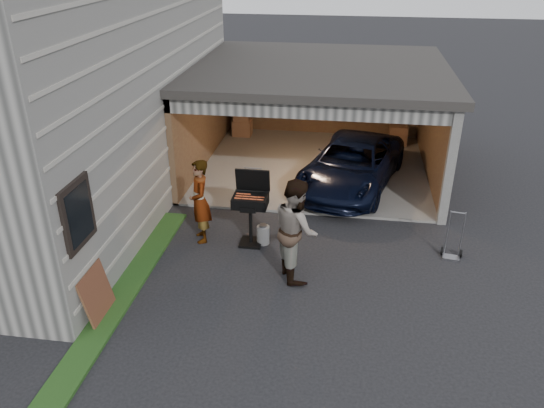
{
  "coord_description": "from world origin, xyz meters",
  "views": [
    {
      "loc": [
        1.64,
        -7.62,
        5.88
      ],
      "look_at": [
        0.24,
        1.68,
        1.15
      ],
      "focal_mm": 35.0,
      "sensor_mm": 36.0,
      "label": 1
    }
  ],
  "objects": [
    {
      "name": "garage",
      "position": [
        0.76,
        6.79,
        1.87
      ],
      "size": [
        6.8,
        6.3,
        2.9
      ],
      "color": "#605E59",
      "rests_on": "ground"
    },
    {
      "name": "man",
      "position": [
        0.8,
        0.99,
        1.01
      ],
      "size": [
        1.08,
        1.2,
        2.02
      ],
      "primitive_type": "imported",
      "rotation": [
        0.0,
        0.0,
        1.97
      ],
      "color": "#4E361F",
      "rests_on": "ground"
    },
    {
      "name": "ground",
      "position": [
        0.0,
        0.0,
        0.0
      ],
      "size": [
        80.0,
        80.0,
        0.0
      ],
      "primitive_type": "plane",
      "color": "black",
      "rests_on": "ground"
    },
    {
      "name": "minivan",
      "position": [
        1.8,
        5.2,
        0.6
      ],
      "size": [
        3.04,
        4.7,
        1.21
      ],
      "primitive_type": "imported",
      "rotation": [
        0.0,
        0.0,
        -0.26
      ],
      "color": "black",
      "rests_on": "ground"
    },
    {
      "name": "woman",
      "position": [
        -1.35,
        2.03,
        0.92
      ],
      "size": [
        0.67,
        0.79,
        1.84
      ],
      "primitive_type": "imported",
      "rotation": [
        0.0,
        0.0,
        -1.16
      ],
      "color": "#9BB0C3",
      "rests_on": "ground"
    },
    {
      "name": "bbq_grill",
      "position": [
        -0.26,
        2.04,
        0.96
      ],
      "size": [
        0.72,
        0.63,
        1.61
      ],
      "color": "black",
      "rests_on": "ground"
    },
    {
      "name": "house",
      "position": [
        -6.0,
        4.0,
        2.75
      ],
      "size": [
        7.0,
        11.0,
        5.5
      ],
      "primitive_type": "cube",
      "color": "#474744",
      "rests_on": "ground"
    },
    {
      "name": "groundcover_strip",
      "position": [
        -2.25,
        -1.0,
        0.03
      ],
      "size": [
        0.5,
        8.0,
        0.06
      ],
      "primitive_type": "cube",
      "color": "#193814",
      "rests_on": "ground"
    },
    {
      "name": "hand_truck",
      "position": [
        3.91,
        2.1,
        0.2
      ],
      "size": [
        0.44,
        0.36,
        1.02
      ],
      "rotation": [
        0.0,
        0.0,
        -0.15
      ],
      "color": "slate",
      "rests_on": "ground"
    },
    {
      "name": "propane_tank",
      "position": [
        -0.01,
        2.06,
        0.2
      ],
      "size": [
        0.29,
        0.29,
        0.41
      ],
      "primitive_type": "cylinder",
      "rotation": [
        0.0,
        0.0,
        -0.09
      ],
      "color": "silver",
      "rests_on": "ground"
    },
    {
      "name": "plywood_panel",
      "position": [
        -2.4,
        -0.79,
        0.46
      ],
      "size": [
        0.23,
        0.84,
        0.92
      ],
      "primitive_type": "cube",
      "rotation": [
        0.0,
        -0.21,
        0.0
      ],
      "color": "#542B1C",
      "rests_on": "ground"
    }
  ]
}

